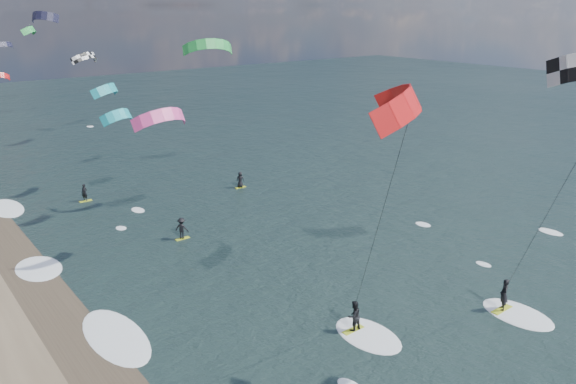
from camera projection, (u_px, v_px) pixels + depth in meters
kitesurfer_near_b at (394, 191)px, 22.70m from camera, size 7.07×9.18×14.64m
far_kitesurfers at (183, 206)px, 46.70m from camera, size 14.28×13.96×1.69m
bg_kite_field at (65, 55)px, 60.63m from camera, size 14.90×73.57×10.01m
shoreline_surf at (108, 342)px, 29.29m from camera, size 2.40×79.40×0.11m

